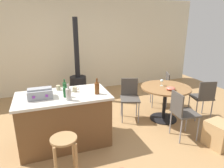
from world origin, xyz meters
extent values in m
plane|color=#A37A4C|center=(0.00, 0.00, 0.00)|extent=(8.80, 8.80, 0.00)
cube|color=beige|center=(0.00, 2.67, 1.35)|extent=(8.00, 0.10, 2.70)
cube|color=brown|center=(-0.67, -0.16, 0.43)|extent=(1.45, 0.78, 0.85)
cube|color=beige|center=(-0.67, -0.16, 0.87)|extent=(1.51, 0.84, 0.04)
cylinder|color=#A37A4C|center=(-0.65, -0.88, 0.29)|extent=(0.04, 0.04, 0.59)
cylinder|color=#A37A4C|center=(-0.91, -0.88, 0.29)|extent=(0.04, 0.04, 0.59)
cylinder|color=#A37A4C|center=(-0.91, -1.14, 0.29)|extent=(0.04, 0.04, 0.59)
cylinder|color=#A37A4C|center=(-0.65, -1.14, 0.29)|extent=(0.04, 0.04, 0.59)
cylinder|color=#A37A4C|center=(-0.78, -1.01, 0.60)|extent=(0.35, 0.35, 0.03)
cylinder|color=black|center=(1.45, 0.02, 0.01)|extent=(0.57, 0.57, 0.02)
cylinder|color=black|center=(1.45, 0.02, 0.36)|extent=(0.07, 0.07, 0.71)
cylinder|color=olive|center=(1.45, 0.02, 0.73)|extent=(1.03, 1.03, 0.03)
cube|color=#47423D|center=(1.38, -0.72, 0.48)|extent=(0.44, 0.44, 0.03)
cube|color=#47423D|center=(1.19, -0.70, 0.68)|extent=(0.06, 0.36, 0.40)
cylinder|color=gray|center=(1.22, -0.53, 0.23)|extent=(0.02, 0.02, 0.47)
cylinder|color=gray|center=(1.19, -0.87, 0.23)|extent=(0.02, 0.02, 0.47)
cylinder|color=gray|center=(1.53, -0.90, 0.23)|extent=(0.02, 0.02, 0.47)
cylinder|color=gray|center=(1.56, -0.57, 0.23)|extent=(0.02, 0.02, 0.47)
cube|color=#47423D|center=(2.24, -0.17, 0.48)|extent=(0.48, 0.48, 0.03)
cube|color=#47423D|center=(2.19, -0.36, 0.68)|extent=(0.36, 0.11, 0.40)
cylinder|color=gray|center=(2.03, -0.30, 0.23)|extent=(0.02, 0.02, 0.46)
cylinder|color=gray|center=(2.36, -0.38, 0.23)|extent=(0.02, 0.02, 0.46)
cylinder|color=gray|center=(2.44, -0.05, 0.23)|extent=(0.02, 0.02, 0.46)
cylinder|color=gray|center=(2.11, 0.03, 0.23)|extent=(0.02, 0.02, 0.46)
cube|color=#47423D|center=(1.75, 0.72, 0.45)|extent=(0.53, 0.53, 0.03)
cube|color=#47423D|center=(1.92, 0.64, 0.65)|extent=(0.17, 0.34, 0.40)
cylinder|color=gray|center=(1.84, 0.49, 0.22)|extent=(0.02, 0.02, 0.43)
cylinder|color=gray|center=(1.97, 0.80, 0.22)|extent=(0.02, 0.02, 0.43)
cylinder|color=gray|center=(1.66, 0.94, 0.22)|extent=(0.02, 0.02, 0.43)
cylinder|color=gray|center=(1.53, 0.63, 0.22)|extent=(0.02, 0.02, 0.43)
cube|color=#47423D|center=(0.75, 0.26, 0.47)|extent=(0.51, 0.51, 0.03)
cube|color=#47423D|center=(0.81, 0.44, 0.67)|extent=(0.35, 0.14, 0.40)
cylinder|color=gray|center=(0.96, 0.37, 0.23)|extent=(0.02, 0.02, 0.46)
cylinder|color=gray|center=(0.64, 0.48, 0.23)|extent=(0.02, 0.02, 0.46)
cylinder|color=gray|center=(0.53, 0.16, 0.23)|extent=(0.02, 0.02, 0.46)
cylinder|color=gray|center=(0.85, 0.05, 0.23)|extent=(0.02, 0.02, 0.46)
cylinder|color=black|center=(-0.04, 1.92, 0.03)|extent=(0.37, 0.37, 0.06)
cylinder|color=black|center=(-0.04, 1.92, 0.34)|extent=(0.44, 0.44, 0.55)
cube|color=#2D2826|center=(-0.04, 1.70, 0.34)|extent=(0.20, 0.02, 0.20)
cylinder|color=black|center=(-0.04, 1.92, 1.38)|extent=(0.13, 0.13, 1.54)
cube|color=gray|center=(-1.02, -0.19, 0.96)|extent=(0.37, 0.24, 0.14)
cube|color=gray|center=(-1.02, -0.19, 1.05)|extent=(0.35, 0.14, 0.02)
cube|color=purple|center=(-1.11, -0.31, 0.96)|extent=(0.04, 0.01, 0.04)
cube|color=purple|center=(-0.92, -0.31, 0.96)|extent=(0.04, 0.01, 0.04)
cylinder|color=#194C23|center=(-0.63, -0.27, 0.98)|extent=(0.08, 0.08, 0.17)
cylinder|color=#194C23|center=(-0.63, -0.27, 1.09)|extent=(0.03, 0.03, 0.06)
cylinder|color=#194C23|center=(-0.61, 0.01, 0.97)|extent=(0.06, 0.06, 0.16)
cylinder|color=#194C23|center=(-0.61, 0.01, 1.08)|extent=(0.02, 0.02, 0.06)
cylinder|color=#B7B2AD|center=(-0.61, -0.43, 0.99)|extent=(0.08, 0.08, 0.18)
cylinder|color=#B7B2AD|center=(-0.61, -0.43, 1.11)|extent=(0.03, 0.03, 0.07)
cylinder|color=#603314|center=(-0.13, -0.31, 0.99)|extent=(0.08, 0.08, 0.19)
cylinder|color=#603314|center=(-0.13, -0.31, 1.12)|extent=(0.03, 0.03, 0.07)
cylinder|color=tan|center=(-0.46, -0.07, 0.94)|extent=(0.08, 0.08, 0.09)
torus|color=tan|center=(-0.41, -0.07, 0.94)|extent=(0.05, 0.01, 0.05)
cylinder|color=tan|center=(-0.71, 0.12, 0.93)|extent=(0.08, 0.08, 0.08)
torus|color=tan|center=(-0.66, 0.12, 0.94)|extent=(0.05, 0.01, 0.05)
cylinder|color=silver|center=(1.40, 0.11, 0.74)|extent=(0.06, 0.06, 0.00)
cylinder|color=silver|center=(1.40, 0.11, 0.78)|extent=(0.01, 0.01, 0.08)
ellipsoid|color=silver|center=(1.40, 0.11, 0.85)|extent=(0.07, 0.07, 0.06)
ellipsoid|color=#DB6651|center=(1.41, -0.19, 0.78)|extent=(0.18, 0.18, 0.07)
cube|color=tan|center=(1.76, -1.15, 0.22)|extent=(0.43, 0.44, 0.44)
camera|label=1|loc=(-0.96, -3.34, 2.04)|focal=32.26mm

